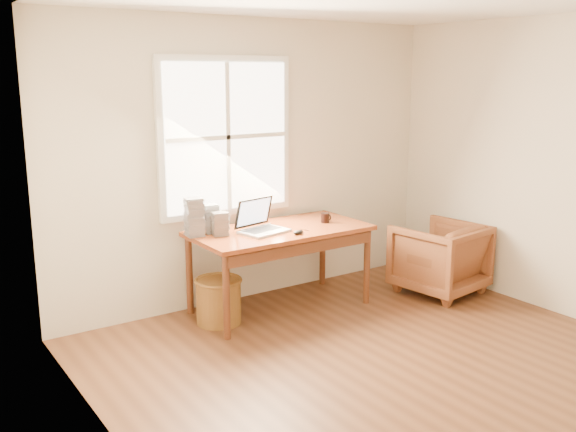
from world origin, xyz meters
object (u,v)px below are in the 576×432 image
(armchair, at_px, (439,258))
(cd_stack_a, at_px, (210,219))
(wicker_stool, at_px, (219,302))
(laptop, at_px, (264,218))
(coffee_mug, at_px, (325,218))
(desk, at_px, (280,231))

(armchair, bearing_deg, cd_stack_a, -26.54)
(wicker_stool, relative_size, laptop, 1.01)
(armchair, xyz_separation_m, wicker_stool, (-2.16, 0.50, -0.16))
(laptop, bearing_deg, coffee_mug, -10.77)
(armchair, relative_size, cd_stack_a, 3.05)
(wicker_stool, bearing_deg, coffee_mug, -2.07)
(desk, bearing_deg, cd_stack_a, 159.41)
(armchair, height_order, coffee_mug, coffee_mug)
(desk, xyz_separation_m, coffee_mug, (0.48, -0.04, 0.06))
(armchair, bearing_deg, wicker_stool, -20.77)
(desk, height_order, laptop, laptop)
(laptop, distance_m, coffee_mug, 0.68)
(wicker_stool, xyz_separation_m, coffee_mug, (1.11, -0.04, 0.60))
(desk, xyz_separation_m, wicker_stool, (-0.63, 0.00, -0.54))
(laptop, bearing_deg, cd_stack_a, 133.27)
(armchair, bearing_deg, desk, -25.90)
(wicker_stool, relative_size, cd_stack_a, 1.53)
(wicker_stool, relative_size, coffee_mug, 4.28)
(wicker_stool, distance_m, cd_stack_a, 0.72)
(desk, distance_m, armchair, 1.65)
(armchair, height_order, cd_stack_a, cd_stack_a)
(wicker_stool, height_order, laptop, laptop)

